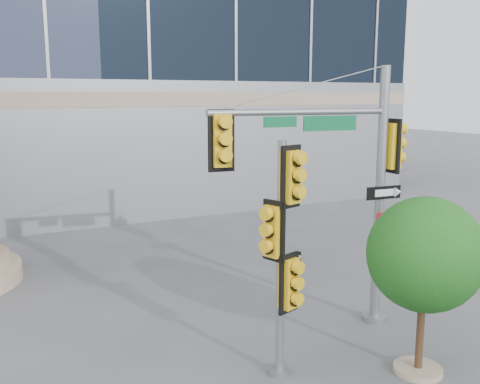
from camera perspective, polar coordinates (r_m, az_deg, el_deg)
name	(u,v)px	position (r m, az deg, el deg)	size (l,w,h in m)	color
ground	(286,383)	(10.76, 4.95, -19.67)	(120.00, 120.00, 0.00)	#545456
main_signal_pole	(341,170)	(12.11, 10.69, 2.35)	(4.65, 0.84, 6.02)	slate
secondary_signal_pole	(283,243)	(9.93, 4.66, -5.45)	(0.85, 0.61, 4.56)	slate
street_tree	(426,259)	(10.81, 19.20, -6.73)	(2.25, 2.20, 3.51)	tan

